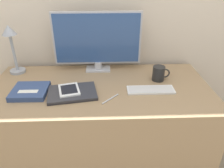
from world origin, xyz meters
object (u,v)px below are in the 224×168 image
object	(u,v)px
desk_lamp	(12,43)
coffee_mug	(159,73)
pen	(110,99)
notebook	(30,91)
laptop	(72,93)
keyboard	(151,90)
monitor	(97,41)
ereader	(69,90)

from	to	relation	value
desk_lamp	coffee_mug	distance (m)	1.04
desk_lamp	coffee_mug	bearing A→B (deg)	-9.15
coffee_mug	pen	xyz separation A→B (m)	(-0.34, -0.24, -0.05)
desk_lamp	notebook	bearing A→B (deg)	-60.14
laptop	notebook	size ratio (longest dim) A/B	1.51
coffee_mug	keyboard	bearing A→B (deg)	-119.31
pen	laptop	bearing A→B (deg)	163.19
keyboard	coffee_mug	distance (m)	0.17
desk_lamp	notebook	xyz separation A→B (m)	(0.18, -0.31, -0.21)
monitor	pen	distance (m)	0.49
ereader	pen	bearing A→B (deg)	-18.04
ereader	pen	world-z (taller)	ereader
notebook	coffee_mug	xyz separation A→B (m)	(0.84, 0.15, 0.03)
desk_lamp	pen	distance (m)	0.82
monitor	notebook	world-z (taller)	monitor
monitor	desk_lamp	bearing A→B (deg)	-177.71
coffee_mug	laptop	bearing A→B (deg)	-163.79
monitor	notebook	xyz separation A→B (m)	(-0.42, -0.34, -0.21)
coffee_mug	notebook	bearing A→B (deg)	-169.97
notebook	coffee_mug	size ratio (longest dim) A/B	1.78
keyboard	notebook	bearing A→B (deg)	-179.78
coffee_mug	pen	distance (m)	0.42
notebook	coffee_mug	bearing A→B (deg)	10.03
notebook	coffee_mug	distance (m)	0.85
monitor	pen	size ratio (longest dim) A/B	5.85
notebook	laptop	bearing A→B (deg)	-4.10
keyboard	pen	size ratio (longest dim) A/B	2.77
ereader	monitor	bearing A→B (deg)	62.96
monitor	coffee_mug	size ratio (longest dim) A/B	5.24
ereader	coffee_mug	world-z (taller)	coffee_mug
coffee_mug	pen	world-z (taller)	coffee_mug
notebook	pen	xyz separation A→B (m)	(0.50, -0.09, -0.01)
keyboard	pen	xyz separation A→B (m)	(-0.26, -0.09, -0.00)
monitor	laptop	size ratio (longest dim) A/B	1.95
coffee_mug	monitor	bearing A→B (deg)	155.95
monitor	pen	xyz separation A→B (m)	(0.08, -0.42, -0.22)
ereader	pen	size ratio (longest dim) A/B	1.70
laptop	ereader	xyz separation A→B (m)	(-0.02, 0.01, 0.01)
laptop	coffee_mug	bearing A→B (deg)	16.21
monitor	coffee_mug	distance (m)	0.49
laptop	ereader	bearing A→B (deg)	149.20
laptop	notebook	world-z (taller)	notebook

